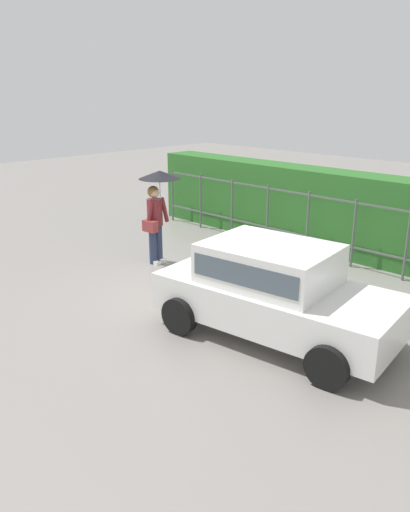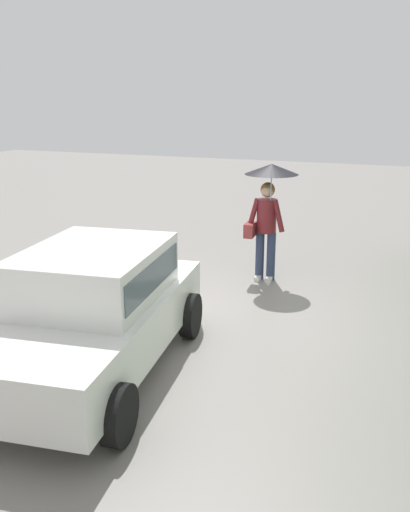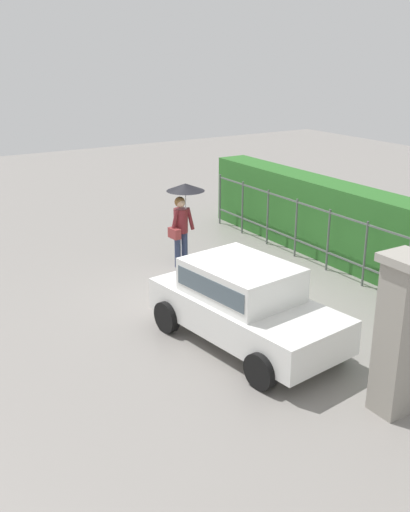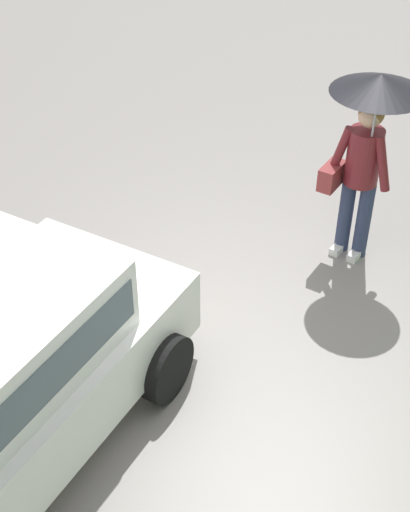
% 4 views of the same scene
% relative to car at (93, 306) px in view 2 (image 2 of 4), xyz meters
% --- Properties ---
extents(ground_plane, '(40.00, 40.00, 0.00)m').
position_rel_car_xyz_m(ground_plane, '(-2.08, 0.75, -0.80)').
color(ground_plane, gray).
extents(car, '(3.89, 2.23, 1.48)m').
position_rel_car_xyz_m(car, '(0.00, 0.00, 0.00)').
color(car, white).
rests_on(car, ground).
extents(pedestrian, '(0.90, 0.90, 2.05)m').
position_rel_car_xyz_m(pedestrian, '(-3.95, 1.01, 0.65)').
color(pedestrian, '#2D3856').
rests_on(pedestrian, ground).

